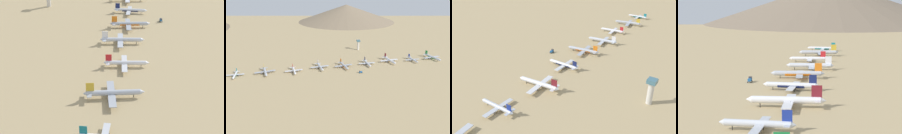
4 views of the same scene
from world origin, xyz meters
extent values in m
plane|color=tan|center=(0.00, 0.00, 0.00)|extent=(2124.80, 2124.80, 0.00)
cylinder|color=silver|center=(8.87, -177.83, 3.29)|extent=(28.24, 3.74, 2.97)
cone|color=silver|center=(24.20, -177.42, 3.29)|extent=(2.58, 2.98, 2.91)
cone|color=silver|center=(-6.30, -178.25, 3.29)|extent=(2.26, 2.73, 2.68)
cube|color=#14727F|center=(-3.49, -178.17, 6.77)|extent=(4.31, 0.39, 5.48)
cube|color=silver|center=(-3.95, -178.18, 3.58)|extent=(2.76, 9.45, 0.28)
cube|color=silver|center=(7.70, -177.87, 2.77)|extent=(4.64, 26.70, 0.35)
cylinder|color=#4C4C54|center=(8.20, -173.16, 1.69)|extent=(3.33, 1.89, 1.80)
cylinder|color=#4C4C54|center=(8.45, -182.54, 1.69)|extent=(3.33, 1.89, 1.80)
cylinder|color=black|center=(19.57, -177.54, 1.49)|extent=(0.34, 0.34, 2.99)
cylinder|color=black|center=(6.86, -175.85, 1.49)|extent=(0.34, 0.34, 2.99)
cylinder|color=black|center=(6.97, -179.92, 1.49)|extent=(0.34, 0.34, 2.99)
cylinder|color=#14727F|center=(8.87, -177.83, 3.06)|extent=(15.57, 3.40, 2.98)
cylinder|color=#B2B7C1|center=(6.25, -132.89, 4.02)|extent=(34.50, 10.70, 3.64)
cone|color=#B2B7C1|center=(24.62, -129.00, 4.02)|extent=(3.74, 4.13, 3.57)
cone|color=#B2B7C1|center=(-11.94, -136.73, 4.02)|extent=(3.30, 3.76, 3.28)
cube|color=gold|center=(-8.57, -136.02, 8.29)|extent=(5.23, 1.42, 6.71)
cube|color=#A4A8B2|center=(-9.13, -136.13, 4.39)|extent=(5.38, 11.88, 0.34)
cube|color=#A4A8B2|center=(4.84, -133.18, 3.39)|extent=(11.42, 32.87, 0.43)
cylinder|color=#4C4C54|center=(4.40, -127.40, 2.07)|extent=(4.39, 2.99, 2.20)
cylinder|color=#4C4C54|center=(6.78, -138.65, 2.07)|extent=(4.39, 2.99, 2.20)
cylinder|color=black|center=(19.07, -130.17, 1.83)|extent=(0.42, 0.42, 3.66)
cylinder|color=black|center=(3.39, -130.94, 1.83)|extent=(0.42, 0.42, 3.66)
cylinder|color=black|center=(4.42, -135.82, 1.83)|extent=(0.42, 0.42, 3.66)
cylinder|color=white|center=(9.08, -87.13, 3.53)|extent=(30.39, 7.16, 3.19)
cone|color=white|center=(25.40, -84.96, 3.53)|extent=(3.08, 3.46, 3.13)
cone|color=white|center=(-7.07, -89.29, 3.53)|extent=(2.71, 3.16, 2.87)
cube|color=red|center=(-4.07, -88.89, 7.26)|extent=(4.62, 0.90, 5.88)
cube|color=silver|center=(-4.57, -88.96, 3.85)|extent=(4.00, 10.34, 0.30)
cube|color=silver|center=(7.83, -87.30, 2.97)|extent=(7.94, 28.86, 0.38)
cylinder|color=#4C4C54|center=(7.83, -82.22, 1.81)|extent=(3.75, 2.38, 1.93)
cylinder|color=#4C4C54|center=(9.17, -92.21, 1.81)|extent=(3.75, 2.38, 1.93)
cylinder|color=black|center=(20.47, -85.61, 1.60)|extent=(0.37, 0.37, 3.21)
cylinder|color=black|center=(6.71, -85.25, 1.60)|extent=(0.37, 0.37, 3.21)
cylinder|color=black|center=(7.29, -89.58, 1.60)|extent=(0.37, 0.37, 3.21)
cylinder|color=silver|center=(0.40, -43.12, 3.91)|extent=(33.73, 7.92, 3.54)
cone|color=silver|center=(18.51, -40.72, 3.91)|extent=(3.41, 3.83, 3.47)
cone|color=silver|center=(-17.52, -45.50, 3.91)|extent=(3.01, 3.50, 3.19)
cube|color=white|center=(-14.20, -45.06, 8.06)|extent=(5.12, 1.00, 6.52)
cube|color=#B6BBC5|center=(-14.75, -45.13, 4.27)|extent=(4.43, 11.48, 0.34)
cube|color=#B6BBC5|center=(-0.99, -43.31, 3.29)|extent=(8.79, 32.03, 0.42)
cylinder|color=#4C4C54|center=(-0.98, -37.67, 2.01)|extent=(4.16, 2.64, 2.14)
cylinder|color=#4C4C54|center=(0.49, -48.75, 2.01)|extent=(4.16, 2.64, 2.14)
cylinder|color=black|center=(13.04, -41.45, 1.78)|extent=(0.41, 0.41, 3.56)
cylinder|color=black|center=(-2.23, -41.03, 1.78)|extent=(0.41, 0.41, 3.56)
cylinder|color=black|center=(-1.59, -45.83, 1.78)|extent=(0.41, 0.41, 3.56)
cylinder|color=#B2B7C1|center=(2.84, -1.71, 3.96)|extent=(34.08, 8.89, 3.58)
cone|color=#B2B7C1|center=(21.09, 1.20, 3.96)|extent=(3.53, 3.94, 3.51)
cone|color=#B2B7C1|center=(-15.22, -4.60, 3.96)|extent=(3.12, 3.60, 3.22)
cube|color=orange|center=(-11.87, -4.06, 8.16)|extent=(5.17, 1.14, 6.60)
cube|color=#A4A8B2|center=(-12.43, -4.15, 4.32)|extent=(4.76, 11.65, 0.34)
cube|color=#A4A8B2|center=(1.45, -1.94, 3.33)|extent=(9.71, 32.40, 0.42)
cylinder|color=#4C4C54|center=(1.30, 3.77, 2.04)|extent=(4.25, 2.77, 2.17)
cylinder|color=#4C4C54|center=(3.08, -7.40, 2.04)|extent=(4.25, 2.77, 2.17)
cylinder|color=black|center=(15.58, 0.32, 1.80)|extent=(0.41, 0.41, 3.60)
cylinder|color=black|center=(0.13, 0.33, 1.80)|extent=(0.41, 0.41, 3.60)
cylinder|color=black|center=(0.90, -4.51, 1.80)|extent=(0.41, 0.41, 3.60)
cylinder|color=orange|center=(2.84, -1.71, 3.69)|extent=(19.00, 6.49, 3.59)
cylinder|color=silver|center=(-1.20, 42.13, 3.67)|extent=(31.56, 3.99, 3.32)
cone|color=silver|center=(15.95, 42.50, 3.67)|extent=(2.87, 3.32, 3.26)
cone|color=silver|center=(-18.17, 41.78, 3.67)|extent=(2.51, 3.04, 2.99)
cube|color=#141E51|center=(-15.02, 41.84, 7.57)|extent=(4.82, 0.41, 6.12)
cube|color=silver|center=(-15.54, 41.83, 4.01)|extent=(3.02, 10.56, 0.31)
cube|color=silver|center=(-2.51, 42.11, 3.09)|extent=(5.00, 29.83, 0.39)
cylinder|color=#4C4C54|center=(-1.92, 47.37, 1.89)|extent=(3.72, 2.09, 2.01)
cylinder|color=#4C4C54|center=(-1.70, 36.87, 1.89)|extent=(3.72, 2.09, 2.01)
cylinder|color=black|center=(10.77, 42.39, 1.67)|extent=(0.38, 0.38, 3.34)
cylinder|color=black|center=(-3.43, 44.36, 1.67)|extent=(0.38, 0.38, 3.34)
cylinder|color=black|center=(-3.34, 39.81, 1.67)|extent=(0.38, 0.38, 3.34)
cylinder|color=#141E51|center=(-1.20, 42.13, 3.43)|extent=(17.39, 3.70, 3.33)
cylinder|color=white|center=(-7.69, 87.62, 4.34)|extent=(37.41, 8.29, 3.93)
cone|color=white|center=(12.42, 90.01, 4.34)|extent=(3.74, 4.21, 3.85)
cone|color=white|center=(-27.60, 85.26, 4.34)|extent=(3.29, 3.85, 3.53)
cube|color=maroon|center=(-23.91, 85.69, 8.94)|extent=(5.69, 1.03, 7.23)
cube|color=silver|center=(-24.52, 85.62, 4.73)|extent=(4.75, 12.71, 0.37)
cube|color=silver|center=(-9.23, 87.44, 3.65)|extent=(9.28, 35.50, 0.47)
cylinder|color=#4C4C54|center=(-9.14, 93.69, 2.23)|extent=(4.59, 2.87, 2.38)
cylinder|color=#4C4C54|center=(-7.68, 81.38, 2.23)|extent=(4.59, 2.87, 2.38)
cylinder|color=black|center=(6.35, 89.29, 1.97)|extent=(0.45, 0.45, 3.95)
cylinder|color=black|center=(-10.58, 89.98, 1.97)|extent=(0.45, 0.45, 3.95)
cylinder|color=black|center=(-9.94, 84.65, 1.97)|extent=(0.45, 0.45, 3.95)
cylinder|color=silver|center=(-4.40, 132.76, 3.54)|extent=(30.47, 4.53, 3.20)
cone|color=silver|center=(12.12, 133.48, 3.54)|extent=(2.83, 3.26, 3.14)
cone|color=silver|center=(-20.74, 132.05, 3.54)|extent=(2.48, 2.98, 2.88)
cube|color=navy|center=(-17.71, 132.18, 7.29)|extent=(4.65, 0.50, 5.90)
cube|color=#B6BBC5|center=(-18.21, 132.16, 3.86)|extent=(3.14, 10.23, 0.30)
cube|color=#B6BBC5|center=(-5.66, 132.71, 2.98)|extent=(5.46, 28.83, 0.38)
cylinder|color=#4C4C54|center=(-5.21, 137.79, 1.82)|extent=(3.62, 2.09, 1.94)
cylinder|color=#4C4C54|center=(-4.76, 127.68, 1.82)|extent=(3.62, 2.09, 1.94)
cylinder|color=black|center=(7.13, 133.27, 1.61)|extent=(0.37, 0.37, 3.22)
cylinder|color=black|center=(-6.60, 134.86, 1.61)|extent=(0.37, 0.37, 3.22)
cylinder|color=black|center=(-6.41, 130.48, 1.61)|extent=(0.37, 0.37, 3.22)
cube|color=#1E5999|center=(32.68, 19.98, 1.95)|extent=(2.81, 5.41, 1.70)
cube|color=#333338|center=(32.85, 18.29, 3.35)|extent=(2.24, 2.00, 1.10)
cylinder|color=black|center=(34.02, 18.13, 0.55)|extent=(0.46, 1.13, 1.10)
cylinder|color=black|center=(31.74, 17.89, 0.55)|extent=(0.46, 1.13, 1.10)
cylinder|color=black|center=(33.62, 22.06, 0.55)|extent=(0.46, 1.13, 1.10)
cylinder|color=black|center=(31.34, 21.83, 0.55)|extent=(0.46, 1.13, 1.10)
cylinder|color=beige|center=(-96.20, 52.36, 9.53)|extent=(4.80, 4.80, 19.05)
cube|color=#3F6B7A|center=(-96.20, 52.36, 20.85)|extent=(7.20, 7.20, 3.60)
camera|label=1|loc=(34.31, -325.93, 121.70)|focal=56.53mm
camera|label=2|loc=(343.36, -78.40, 135.00)|focal=34.37mm
camera|label=3|loc=(-145.46, 233.70, 121.86)|focal=41.26mm
camera|label=4|loc=(-58.26, 322.80, 58.74)|focal=73.86mm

